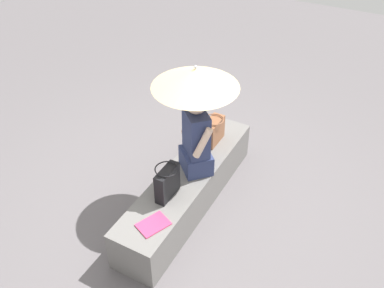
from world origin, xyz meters
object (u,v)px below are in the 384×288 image
parasol (195,78)px  tote_bag_canvas (213,130)px  person_seated (196,139)px  magazine (153,224)px  handbag_black (167,182)px

parasol → tote_bag_canvas: parasol is taller
person_seated → tote_bag_canvas: 0.57m
person_seated → tote_bag_canvas: person_seated is taller
person_seated → parasol: size_ratio=0.78×
parasol → magazine: bearing=-174.9°
parasol → magazine: 1.40m
person_seated → magazine: 0.95m
person_seated → parasol: parasol is taller
handbag_black → tote_bag_canvas: 1.00m
magazine → tote_bag_canvas: bearing=26.5°
person_seated → handbag_black: size_ratio=2.63×
handbag_black → parasol: bearing=0.2°
handbag_black → tote_bag_canvas: (1.00, 0.00, -0.02)m
magazine → parasol: bearing=28.2°
parasol → handbag_black: (-0.56, -0.00, -0.85)m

